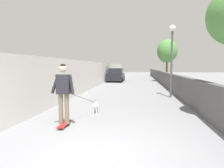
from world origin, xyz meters
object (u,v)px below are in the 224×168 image
(tree_right_near, at_px, (167,51))
(lamp_post, at_px, (172,48))
(skateboard, at_px, (64,124))
(car_near, at_px, (116,75))
(person_skateboarder, at_px, (63,89))
(dog, at_px, (95,105))

(tree_right_near, distance_m, lamp_post, 11.53)
(skateboard, height_order, car_near, car_near)
(tree_right_near, relative_size, skateboard, 5.94)
(skateboard, bearing_deg, lamp_post, -33.78)
(lamp_post, xyz_separation_m, person_skateboarder, (-5.96, 3.98, -1.68))
(dog, bearing_deg, tree_right_near, -16.96)
(skateboard, bearing_deg, tree_right_near, -16.93)
(person_skateboarder, distance_m, car_near, 17.03)
(skateboard, bearing_deg, dog, -16.63)
(lamp_post, distance_m, skateboard, 7.67)
(lamp_post, distance_m, person_skateboarder, 7.36)
(car_near, bearing_deg, lamp_post, -157.90)
(tree_right_near, xyz_separation_m, skateboard, (-17.39, 5.29, -3.41))
(dog, distance_m, car_near, 15.26)
(lamp_post, xyz_separation_m, car_near, (11.06, 4.49, -2.09))
(tree_right_near, distance_m, person_skateboarder, 18.33)
(car_near, bearing_deg, tree_right_near, -86.31)
(lamp_post, height_order, skateboard, lamp_post)
(lamp_post, relative_size, person_skateboarder, 2.30)
(person_skateboarder, relative_size, car_near, 0.44)
(tree_right_near, height_order, person_skateboarder, tree_right_near)
(tree_right_near, bearing_deg, car_near, 93.69)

